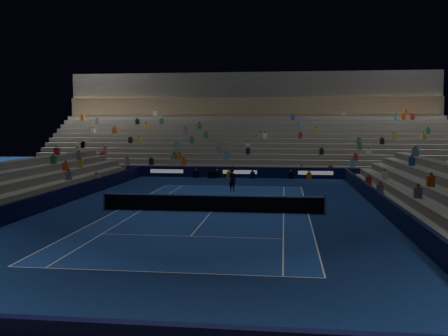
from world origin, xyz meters
name	(u,v)px	position (x,y,z in m)	size (l,w,h in m)	color
ground	(211,212)	(0.00, 0.00, 0.00)	(90.00, 90.00, 0.00)	#0D1F4E
court_surface	(211,212)	(0.00, 0.00, 0.01)	(10.97, 23.77, 0.01)	navy
sponsor_barrier_far	(240,172)	(0.00, 18.50, 0.50)	(44.00, 0.25, 1.00)	black
sponsor_barrier_east	(386,206)	(9.70, 0.00, 0.50)	(0.25, 37.00, 1.00)	black
sponsor_barrier_west	(51,200)	(-9.70, 0.00, 0.50)	(0.25, 37.00, 1.00)	black
grandstand_main	(247,139)	(0.00, 27.90, 3.38)	(44.00, 15.20, 11.20)	slate
tennis_net	(211,203)	(0.00, 0.00, 0.50)	(12.90, 0.10, 1.10)	#B2B2B7
tennis_player	(232,180)	(0.24, 9.17, 0.85)	(0.62, 0.40, 1.69)	black
broadcast_camera	(211,174)	(-2.63, 17.84, 0.35)	(0.68, 1.06, 0.69)	black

